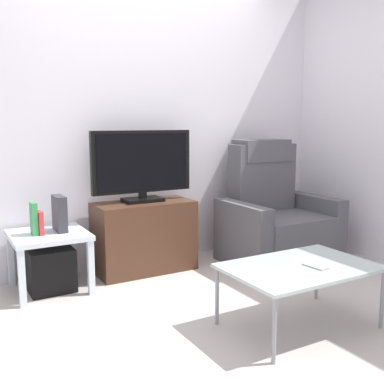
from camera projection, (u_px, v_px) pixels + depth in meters
The scene contains 12 objects.
ground_plane at pixel (206, 303), 3.17m from camera, with size 6.40×6.40×0.00m, color #BCB2AD.
wall_back at pixel (138, 115), 3.94m from camera, with size 6.40×0.06×2.60m, color silver.
tv_stand at pixel (144, 236), 3.83m from camera, with size 0.82×0.40×0.59m.
television at pixel (142, 164), 3.75m from camera, with size 0.86×0.20×0.59m.
recliner_armchair at pixel (275, 219), 4.15m from camera, with size 0.98×0.78×1.08m.
side_table at pixel (49, 242), 3.37m from camera, with size 0.54×0.54×0.44m.
subwoofer_box at pixel (50, 269), 3.40m from camera, with size 0.32×0.32×0.32m, color black.
book_leftmost at pixel (34, 219), 3.27m from camera, with size 0.04×0.10×0.24m, color #388C4C.
book_middle at pixel (40, 223), 3.30m from camera, with size 0.03×0.12×0.17m, color red.
game_console at pixel (60, 213), 3.39m from camera, with size 0.07×0.20×0.27m, color #333338.
coffee_table at pixel (300, 269), 2.76m from camera, with size 0.90×0.60×0.39m.
cell_phone at pixel (315, 266), 2.73m from camera, with size 0.07×0.15×0.01m, color #B7B7BC.
Camera 1 is at (-1.58, -2.57, 1.25)m, focal length 42.78 mm.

